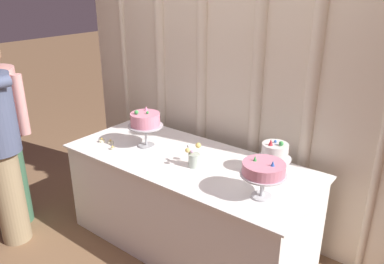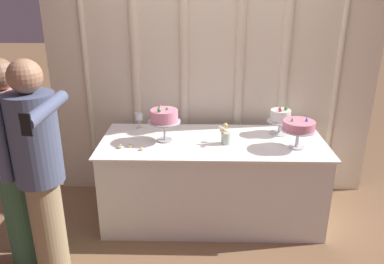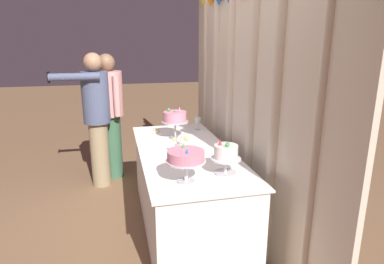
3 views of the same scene
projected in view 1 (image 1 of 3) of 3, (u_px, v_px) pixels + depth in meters
The scene contains 12 objects.
ground_plane at pixel (181, 250), 3.14m from camera, with size 24.00×24.00×0.00m, color #846042.
draped_curtain at pixel (229, 63), 3.09m from camera, with size 3.23×0.18×2.68m.
cake_table at pixel (188, 203), 3.07m from camera, with size 1.99×0.85×0.79m.
cake_display_leftmost at pixel (145, 121), 3.07m from camera, with size 0.29×0.29×0.33m.
cake_display_center at pixel (275, 153), 2.65m from camera, with size 0.24×0.24×0.28m.
cake_display_rightmost at pixel (264, 170), 2.34m from camera, with size 0.29×0.29×0.27m.
wine_glass at pixel (148, 116), 3.50m from camera, with size 0.07×0.07×0.15m.
flower_vase at pixel (193, 157), 2.78m from camera, with size 0.11×0.14×0.17m.
tealight_far_left at pixel (102, 141), 3.23m from camera, with size 0.05×0.05×0.04m.
tealight_near_left at pixel (110, 142), 3.20m from camera, with size 0.05×0.05×0.04m.
tealight_near_right at pixel (113, 148), 3.09m from camera, with size 0.04×0.04×0.03m.
guest_man_pink_jacket at pixel (1, 131), 3.20m from camera, with size 0.50×0.50×1.64m.
Camera 1 is at (1.64, -1.96, 2.06)m, focal length 35.68 mm.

